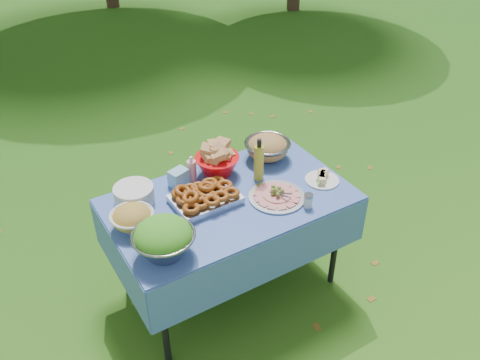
% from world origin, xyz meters
% --- Properties ---
extents(ground, '(80.00, 80.00, 0.00)m').
position_xyz_m(ground, '(0.00, 0.00, 0.00)').
color(ground, '#0A3B0A').
rests_on(ground, ground).
extents(picnic_table, '(1.46, 0.86, 0.76)m').
position_xyz_m(picnic_table, '(0.00, 0.00, 0.38)').
color(picnic_table, '#72A2DB').
rests_on(picnic_table, ground).
extents(salad_bowl, '(0.35, 0.35, 0.22)m').
position_xyz_m(salad_bowl, '(-0.54, -0.25, 0.87)').
color(salad_bowl, gray).
rests_on(salad_bowl, picnic_table).
extents(pasta_bowl_white, '(0.31, 0.31, 0.14)m').
position_xyz_m(pasta_bowl_white, '(-0.60, 0.05, 0.83)').
color(pasta_bowl_white, silver).
rests_on(pasta_bowl_white, picnic_table).
extents(plate_stack, '(0.29, 0.29, 0.11)m').
position_xyz_m(plate_stack, '(-0.50, 0.27, 0.81)').
color(plate_stack, silver).
rests_on(plate_stack, picnic_table).
extents(wipes_box, '(0.14, 0.12, 0.11)m').
position_xyz_m(wipes_box, '(-0.20, 0.29, 0.81)').
color(wipes_box, '#7EB5D2').
rests_on(wipes_box, picnic_table).
extents(sanitizer_bottle, '(0.06, 0.06, 0.17)m').
position_xyz_m(sanitizer_bottle, '(-0.10, 0.30, 0.84)').
color(sanitizer_bottle, pink).
rests_on(sanitizer_bottle, picnic_table).
extents(bread_bowl, '(0.34, 0.34, 0.19)m').
position_xyz_m(bread_bowl, '(0.07, 0.28, 0.86)').
color(bread_bowl, red).
rests_on(bread_bowl, picnic_table).
extents(pasta_bowl_steel, '(0.36, 0.36, 0.16)m').
position_xyz_m(pasta_bowl_steel, '(0.45, 0.27, 0.84)').
color(pasta_bowl_steel, gray).
rests_on(pasta_bowl_steel, picnic_table).
extents(fried_tray, '(0.39, 0.28, 0.09)m').
position_xyz_m(fried_tray, '(-0.15, 0.04, 0.81)').
color(fried_tray, silver).
rests_on(fried_tray, picnic_table).
extents(charcuterie_platter, '(0.41, 0.41, 0.08)m').
position_xyz_m(charcuterie_platter, '(0.25, -0.14, 0.80)').
color(charcuterie_platter, '#A4A7AC').
rests_on(charcuterie_platter, picnic_table).
extents(oil_bottle, '(0.08, 0.08, 0.29)m').
position_xyz_m(oil_bottle, '(0.26, 0.09, 0.91)').
color(oil_bottle, gold).
rests_on(oil_bottle, picnic_table).
extents(cheese_plate, '(0.25, 0.25, 0.06)m').
position_xyz_m(cheese_plate, '(0.60, -0.15, 0.79)').
color(cheese_plate, silver).
rests_on(cheese_plate, picnic_table).
extents(shaker, '(0.07, 0.07, 0.09)m').
position_xyz_m(shaker, '(0.35, -0.31, 0.81)').
color(shaker, silver).
rests_on(shaker, picnic_table).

